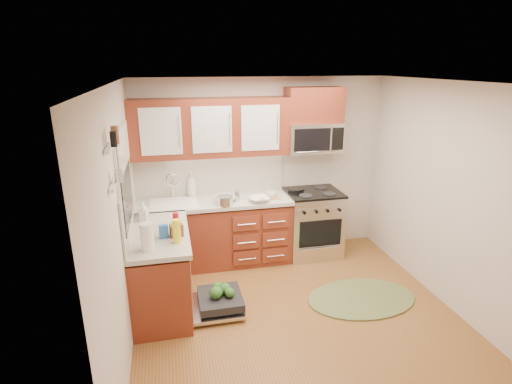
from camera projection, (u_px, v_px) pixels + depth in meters
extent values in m
plane|color=brown|center=(298.00, 316.00, 4.43)|extent=(3.50, 3.50, 0.00)
plane|color=white|center=(306.00, 83.00, 3.65)|extent=(3.50, 3.50, 0.00)
cube|color=beige|center=(262.00, 168.00, 5.66)|extent=(3.50, 0.04, 2.50)
cube|color=beige|center=(395.00, 310.00, 2.42)|extent=(3.50, 0.04, 2.50)
cube|color=beige|center=(121.00, 225.00, 3.68)|extent=(0.04, 3.50, 2.50)
cube|color=beige|center=(452.00, 198.00, 4.41)|extent=(0.04, 3.50, 2.50)
cube|color=maroon|center=(215.00, 234.00, 5.49)|extent=(2.05, 0.60, 0.85)
cube|color=maroon|center=(161.00, 273.00, 4.48)|extent=(0.60, 1.25, 0.85)
cube|color=#B8B4A8|center=(214.00, 202.00, 5.33)|extent=(2.07, 0.64, 0.05)
cube|color=#B8B4A8|center=(159.00, 234.00, 4.34)|extent=(0.64, 1.27, 0.05)
cube|color=beige|center=(211.00, 174.00, 5.51)|extent=(2.05, 0.02, 0.57)
cube|color=beige|center=(128.00, 210.00, 4.18)|extent=(0.02, 1.25, 0.57)
cube|color=maroon|center=(314.00, 105.00, 5.37)|extent=(0.76, 0.35, 0.47)
cube|color=white|center=(123.00, 147.00, 3.95)|extent=(0.02, 0.96, 0.40)
cube|color=white|center=(110.00, 147.00, 3.11)|extent=(0.04, 0.40, 0.03)
cube|color=white|center=(114.00, 184.00, 3.20)|extent=(0.04, 0.40, 0.03)
cylinder|color=black|center=(296.00, 190.00, 5.62)|extent=(0.25, 0.25, 0.04)
cylinder|color=silver|center=(225.00, 201.00, 5.13)|extent=(0.25, 0.25, 0.12)
cube|color=tan|center=(269.00, 198.00, 5.40)|extent=(0.28, 0.19, 0.02)
cylinder|color=silver|center=(237.00, 196.00, 5.28)|extent=(0.09, 0.09, 0.14)
cylinder|color=white|center=(147.00, 237.00, 3.88)|extent=(0.16, 0.16, 0.28)
cylinder|color=yellow|center=(177.00, 231.00, 4.05)|extent=(0.09, 0.09, 0.25)
cylinder|color=#A20D19|center=(176.00, 223.00, 4.27)|extent=(0.07, 0.07, 0.23)
cube|color=brown|center=(177.00, 230.00, 4.21)|extent=(0.15, 0.12, 0.13)
cube|color=#2559AF|center=(164.00, 231.00, 4.17)|extent=(0.10, 0.07, 0.14)
imported|color=#999999|center=(259.00, 199.00, 5.26)|extent=(0.28, 0.28, 0.07)
imported|color=#999999|center=(226.00, 198.00, 5.27)|extent=(0.32, 0.32, 0.08)
imported|color=#999999|center=(271.00, 194.00, 5.40)|extent=(0.17, 0.17, 0.11)
imported|color=#999999|center=(191.00, 184.00, 5.44)|extent=(0.15, 0.15, 0.33)
imported|color=#999999|center=(143.00, 213.00, 4.61)|extent=(0.10, 0.10, 0.19)
imported|color=#999999|center=(143.00, 209.00, 4.75)|extent=(0.16, 0.16, 0.18)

